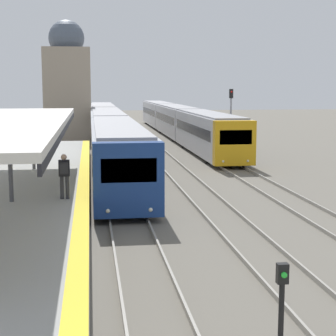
{
  "coord_description": "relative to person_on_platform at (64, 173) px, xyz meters",
  "views": [
    {
      "loc": [
        -1.37,
        -3.44,
        5.11
      ],
      "look_at": [
        1.86,
        19.89,
        1.69
      ],
      "focal_mm": 60.0,
      "sensor_mm": 36.0,
      "label": 1
    }
  ],
  "objects": [
    {
      "name": "platform_canopy",
      "position": [
        -1.84,
        -0.21,
        1.85
      ],
      "size": [
        4.0,
        20.83,
        2.95
      ],
      "color": "beige",
      "rests_on": "station_platform"
    },
    {
      "name": "signal_post_near",
      "position": [
        4.26,
        -11.61,
        -0.72
      ],
      "size": [
        0.2,
        0.21,
        2.06
      ],
      "color": "black",
      "rests_on": "ground_plane"
    },
    {
      "name": "distant_domed_building",
      "position": [
        -1.14,
        35.38,
        3.42
      ],
      "size": [
        4.47,
        4.47,
        11.48
      ],
      "color": "gray",
      "rests_on": "ground_plane"
    },
    {
      "name": "signal_mast_far",
      "position": [
        11.67,
        21.36,
        1.13
      ],
      "size": [
        0.28,
        0.29,
        4.95
      ],
      "color": "gray",
      "rests_on": "ground_plane"
    },
    {
      "name": "train_near",
      "position": [
        2.36,
        25.14,
        -0.22
      ],
      "size": [
        2.66,
        50.85,
        3.2
      ],
      "color": "navy",
      "rests_on": "ground_plane"
    },
    {
      "name": "person_on_platform",
      "position": [
        0.0,
        0.0,
        0.0
      ],
      "size": [
        0.4,
        0.4,
        1.66
      ],
      "color": "#2D2D33",
      "rests_on": "station_platform"
    },
    {
      "name": "train_far",
      "position": [
        9.8,
        36.36,
        -0.24
      ],
      "size": [
        2.62,
        47.29,
        3.17
      ],
      "color": "gold",
      "rests_on": "ground_plane"
    }
  ]
}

